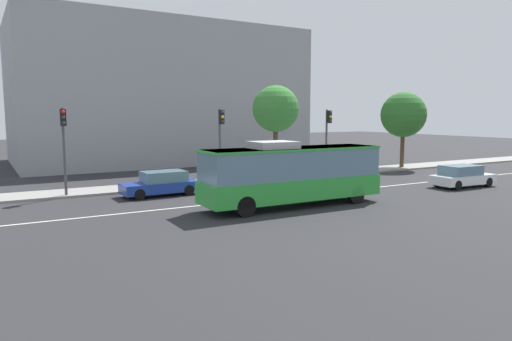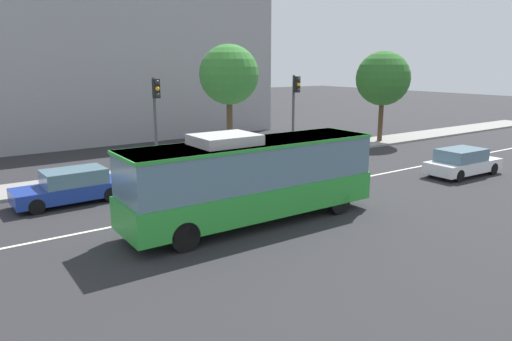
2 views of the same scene
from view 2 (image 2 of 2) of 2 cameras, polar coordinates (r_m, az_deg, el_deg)
The scene contains 12 objects.
ground_plane at distance 19.75m, azimuth -5.18°, elevation -4.47°, with size 160.00×160.00×0.00m, color #28282B.
sidewalk_kerb at distance 26.07m, azimuth -13.13°, elevation -0.32°, with size 80.00×2.92×0.14m, color gray.
lane_centre_line at distance 19.75m, azimuth -5.18°, elevation -4.45°, with size 76.00×0.16×0.01m, color silver.
transit_bus at distance 17.35m, azimuth -0.42°, elevation -0.66°, with size 10.01×2.55×3.46m.
sedan_white at distance 27.38m, azimuth 23.88°, elevation 0.94°, with size 4.57×1.97×1.46m.
sedan_blue at distance 21.60m, azimuth -21.66°, elevation -1.83°, with size 4.55×1.94×1.46m.
sedan_white_ahead at distance 25.77m, azimuth 4.69°, elevation 1.32°, with size 4.57×1.98×1.46m.
traffic_light_near_corner at distance 29.07m, azimuth 4.79°, elevation 8.29°, with size 0.33×0.62×5.20m.
traffic_light_far_corner at distance 24.68m, azimuth -12.10°, elevation 7.24°, with size 0.33×0.62×5.20m.
street_tree_kerbside_left at distance 28.05m, azimuth -3.31°, elevation 11.53°, with size 3.52×3.52×7.02m.
street_tree_kerbside_centre at distance 36.58m, azimuth 15.24°, elevation 10.76°, with size 4.00×4.00×6.81m.
office_block_background at distance 43.63m, azimuth -20.39°, elevation 13.33°, with size 28.28×17.41×13.60m.
Camera 2 is at (-9.28, -16.41, 5.88)m, focal length 32.79 mm.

